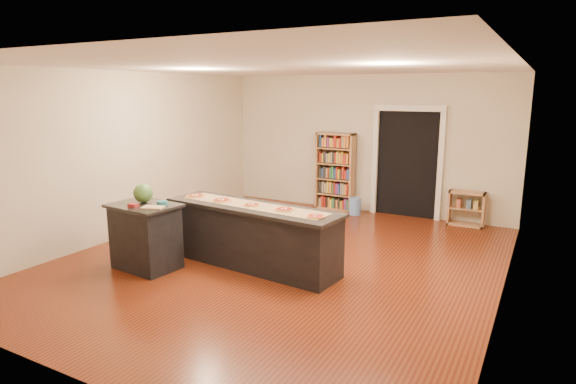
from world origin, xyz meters
The scene contains 17 objects.
room centered at (0.00, 0.00, 1.40)m, with size 6.00×7.00×2.80m.
doorway centered at (0.90, 3.46, 1.20)m, with size 1.40×0.09×2.21m.
kitchen_island centered at (-0.26, -0.40, 0.45)m, with size 2.69×0.73×0.89m.
side_counter centered at (-1.52, -1.19, 0.47)m, with size 0.94×0.69×0.93m.
bookshelf centered at (-0.56, 3.31, 0.81)m, with size 0.81×0.29×1.62m, color tan.
low_shelf centered at (2.09, 3.31, 0.32)m, with size 0.65×0.28×0.65m, color tan.
waste_bin centered at (-0.02, 3.08, 0.17)m, with size 0.24×0.24×0.35m, color #618DD8.
kraft_paper centered at (-0.25, -0.37, 0.89)m, with size 2.34×0.42×0.00m, color #94714C.
watermelon centered at (-1.61, -1.10, 1.06)m, with size 0.27×0.27×0.27m, color #144214.
cutting_board centered at (-1.25, -1.29, 0.94)m, with size 0.28×0.19×0.02m, color tan.
package_red centered at (-1.53, -1.37, 0.95)m, with size 0.13×0.09×0.04m, color maroon.
package_teal centered at (-1.27, -1.10, 0.96)m, with size 0.15×0.15×0.06m, color #195966.
pizza_a centered at (-1.33, -0.31, 0.90)m, with size 0.30×0.30×0.02m.
pizza_b centered at (-0.79, -0.37, 0.90)m, with size 0.27×0.27×0.02m.
pizza_c centered at (-0.26, -0.40, 0.90)m, with size 0.25×0.25×0.02m.
pizza_d centered at (0.28, -0.42, 0.90)m, with size 0.25×0.25×0.02m.
pizza_e centered at (0.81, -0.54, 0.90)m, with size 0.25×0.25×0.02m.
Camera 1 is at (3.35, -5.93, 2.46)m, focal length 30.00 mm.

